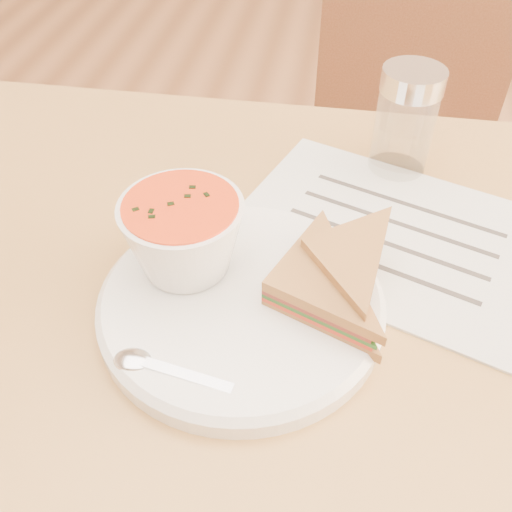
% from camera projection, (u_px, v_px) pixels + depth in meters
% --- Properties ---
extents(dining_table, '(1.00, 0.70, 0.75)m').
position_uv_depth(dining_table, '(305.00, 484.00, 0.78)').
color(dining_table, brown).
rests_on(dining_table, floor).
extents(chair_far, '(0.47, 0.47, 0.89)m').
position_uv_depth(chair_far, '(382.00, 173.00, 1.18)').
color(chair_far, brown).
rests_on(chair_far, floor).
extents(plate, '(0.32, 0.32, 0.02)m').
position_uv_depth(plate, '(241.00, 304.00, 0.51)').
color(plate, white).
rests_on(plate, dining_table).
extents(soup_bowl, '(0.12, 0.12, 0.07)m').
position_uv_depth(soup_bowl, '(184.00, 239.00, 0.50)').
color(soup_bowl, white).
rests_on(soup_bowl, plate).
extents(sandwich_half_a, '(0.14, 0.14, 0.03)m').
position_uv_depth(sandwich_half_a, '(262.00, 296.00, 0.48)').
color(sandwich_half_a, '#A7683B').
rests_on(sandwich_half_a, plate).
extents(sandwich_half_b, '(0.14, 0.14, 0.03)m').
position_uv_depth(sandwich_half_b, '(300.00, 251.00, 0.51)').
color(sandwich_half_b, '#A7683B').
rests_on(sandwich_half_b, plate).
extents(spoon, '(0.16, 0.06, 0.01)m').
position_uv_depth(spoon, '(187.00, 376.00, 0.44)').
color(spoon, silver).
rests_on(spoon, plate).
extents(paper_menu, '(0.37, 0.32, 0.00)m').
position_uv_depth(paper_menu, '(391.00, 234.00, 0.58)').
color(paper_menu, white).
rests_on(paper_menu, dining_table).
extents(condiment_shaker, '(0.08, 0.08, 0.12)m').
position_uv_depth(condiment_shaker, '(405.00, 122.00, 0.63)').
color(condiment_shaker, silver).
rests_on(condiment_shaker, dining_table).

